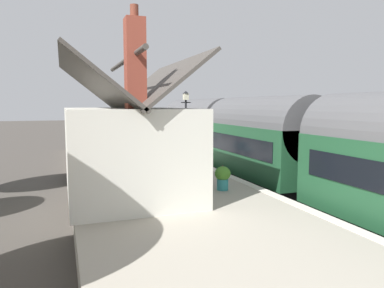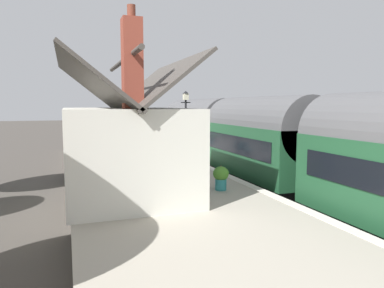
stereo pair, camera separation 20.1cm
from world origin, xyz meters
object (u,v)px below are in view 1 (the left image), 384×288
at_px(bench_by_lamp, 126,139).
at_px(lamp_post_platform, 186,113).
at_px(planter_bench_left, 123,141).
at_px(planter_edge_near, 106,140).
at_px(station_building, 127,147).
at_px(planter_bench_right, 107,152).
at_px(bench_near_building, 158,152).
at_px(train, 262,142).
at_px(planter_by_door, 223,177).
at_px(planter_corner_building, 101,140).

relative_size(bench_by_lamp, lamp_post_platform, 0.38).
height_order(planter_bench_left, lamp_post_platform, lamp_post_platform).
distance_m(planter_bench_left, planter_edge_near, 1.81).
bearing_deg(planter_edge_near, station_building, 176.26).
height_order(station_building, planter_bench_right, station_building).
bearing_deg(lamp_post_platform, bench_near_building, 34.58).
relative_size(train, lamp_post_platform, 6.85).
bearing_deg(planter_by_door, bench_near_building, 4.13).
height_order(bench_by_lamp, planter_by_door, planter_by_door).
xyz_separation_m(bench_near_building, planter_bench_left, (6.95, 0.75, -0.01)).
distance_m(planter_bench_right, planter_edge_near, 6.94).
bearing_deg(bench_by_lamp, train, -160.76).
bearing_deg(lamp_post_platform, planter_edge_near, 15.94).
xyz_separation_m(bench_near_building, lamp_post_platform, (-1.58, -1.09, 2.13)).
xyz_separation_m(bench_near_building, planter_edge_near, (8.44, 1.77, -0.02)).
xyz_separation_m(planter_edge_near, lamp_post_platform, (-10.03, -2.86, 2.15)).
bearing_deg(station_building, planter_bench_right, -1.64).
xyz_separation_m(train, planter_corner_building, (14.23, 5.97, -1.03)).
distance_m(train, planter_corner_building, 15.47).
xyz_separation_m(planter_corner_building, planter_by_door, (-17.30, -2.55, 0.21)).
bearing_deg(planter_by_door, planter_corner_building, 8.40).
distance_m(station_building, planter_edge_near, 15.16).
bearing_deg(planter_edge_near, bench_near_building, -168.15).
xyz_separation_m(station_building, planter_edge_near, (15.08, -0.99, -1.16)).
relative_size(bench_by_lamp, planter_corner_building, 1.40).
bearing_deg(planter_edge_near, bench_by_lamp, -106.27).
bearing_deg(planter_bench_right, planter_bench_left, -18.15).
height_order(planter_bench_left, planter_bench_right, planter_bench_left).
bearing_deg(planter_bench_right, planter_corner_building, -3.40).
distance_m(bench_near_building, planter_corner_building, 10.17).
bearing_deg(planter_bench_left, lamp_post_platform, -167.81).
xyz_separation_m(planter_bench_right, planter_edge_near, (6.90, -0.75, 0.06)).
relative_size(planter_bench_right, lamp_post_platform, 0.21).
bearing_deg(planter_edge_near, planter_by_door, -171.70).
bearing_deg(bench_near_building, bench_by_lamp, 2.48).
relative_size(station_building, lamp_post_platform, 1.72).
bearing_deg(train, planter_corner_building, 22.75).
bearing_deg(bench_by_lamp, planter_by_door, -176.73).
bearing_deg(planter_edge_near, train, -155.78).
distance_m(planter_bench_right, lamp_post_platform, 5.27).
relative_size(planter_bench_left, planter_edge_near, 1.00).
height_order(station_building, lamp_post_platform, station_building).
distance_m(planter_bench_left, lamp_post_platform, 8.99).
xyz_separation_m(station_building, planter_bench_right, (8.18, -0.23, -1.22)).
bearing_deg(planter_bench_right, bench_near_building, -121.45).
bearing_deg(bench_by_lamp, planter_corner_building, 40.87).
relative_size(train, station_building, 3.98).
xyz_separation_m(planter_corner_building, planter_bench_left, (-3.02, -1.27, 0.18)).
height_order(planter_by_door, lamp_post_platform, lamp_post_platform).
bearing_deg(bench_by_lamp, station_building, 170.66).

